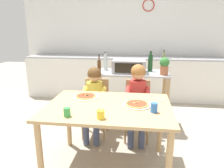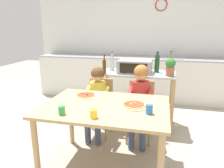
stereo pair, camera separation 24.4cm
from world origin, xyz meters
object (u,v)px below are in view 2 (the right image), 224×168
object	(u,v)px
bottle_clear_vinegar	(104,66)
child_in_yellow_shirt	(97,94)
toaster_oven	(135,66)
potted_herb_plant	(170,66)
kitchen_island_cart	(137,90)
drinking_cup_blue	(149,109)
pizza_plate_cream	(134,105)
drinking_cup_yellow	(94,114)
child_in_red_shirt	(140,95)
drinking_cup_green	(62,110)
pizza_plate_white	(86,96)
dining_table	(105,114)
bottle_tall_green_wine	(170,64)
bottle_dark_olive_oil	(157,63)
dining_chair_right	(140,106)
bottle_slim_sauce	(112,63)
serving_spoon	(157,102)
dining_chair_left	(100,103)

from	to	relation	value
bottle_clear_vinegar	child_in_yellow_shirt	bearing A→B (deg)	-91.50
toaster_oven	potted_herb_plant	xyz separation A→B (m)	(0.52, -0.12, 0.04)
kitchen_island_cart	drinking_cup_blue	distance (m)	1.38
pizza_plate_cream	drinking_cup_yellow	size ratio (longest dim) A/B	3.66
child_in_red_shirt	drinking_cup_green	bearing A→B (deg)	-122.78
drinking_cup_yellow	child_in_red_shirt	bearing A→B (deg)	72.22
child_in_yellow_shirt	drinking_cup_blue	size ratio (longest dim) A/B	10.79
toaster_oven	pizza_plate_white	bearing A→B (deg)	-114.53
dining_table	child_in_yellow_shirt	world-z (taller)	child_in_yellow_shirt
drinking_cup_yellow	drinking_cup_green	xyz separation A→B (m)	(-0.31, 0.01, 0.00)
bottle_tall_green_wine	drinking_cup_yellow	world-z (taller)	bottle_tall_green_wine
bottle_dark_olive_oil	dining_chair_right	bearing A→B (deg)	-108.33
drinking_cup_green	kitchen_island_cart	bearing A→B (deg)	71.45
child_in_red_shirt	drinking_cup_blue	distance (m)	0.79
potted_herb_plant	drinking_cup_yellow	distance (m)	1.58
bottle_slim_sauce	child_in_red_shirt	world-z (taller)	bottle_slim_sauce
child_in_red_shirt	dining_table	bearing A→B (deg)	-114.92
kitchen_island_cart	drinking_cup_blue	bearing A→B (deg)	-78.40
pizza_plate_cream	pizza_plate_white	bearing A→B (deg)	162.69
pizza_plate_white	drinking_cup_yellow	size ratio (longest dim) A/B	3.59
toaster_oven	pizza_plate_cream	size ratio (longest dim) A/B	1.71
bottle_clear_vinegar	drinking_cup_yellow	bearing A→B (deg)	-78.65
dining_chair_right	drinking_cup_yellow	distance (m)	1.18
pizza_plate_cream	serving_spoon	world-z (taller)	pizza_plate_cream
dining_chair_left	serving_spoon	bearing A→B (deg)	-33.81
child_in_yellow_shirt	drinking_cup_yellow	size ratio (longest dim) A/B	12.43
potted_herb_plant	serving_spoon	bearing A→B (deg)	-99.30
kitchen_island_cart	potted_herb_plant	size ratio (longest dim) A/B	4.51
bottle_tall_green_wine	child_in_red_shirt	bearing A→B (deg)	-121.08
drinking_cup_green	dining_chair_right	bearing A→B (deg)	60.13
dining_table	dining_chair_right	bearing A→B (deg)	68.58
dining_chair_right	pizza_plate_white	size ratio (longest dim) A/B	2.82
child_in_red_shirt	dining_chair_right	bearing A→B (deg)	90.00
kitchen_island_cart	pizza_plate_cream	bearing A→B (deg)	-84.69
bottle_clear_vinegar	child_in_red_shirt	world-z (taller)	bottle_clear_vinegar
kitchen_island_cart	bottle_clear_vinegar	distance (m)	0.65
toaster_oven	child_in_red_shirt	size ratio (longest dim) A/B	0.48
bottle_slim_sauce	bottle_clear_vinegar	xyz separation A→B (m)	(-0.05, -0.29, -0.01)
toaster_oven	child_in_yellow_shirt	bearing A→B (deg)	-128.91
pizza_plate_white	toaster_oven	bearing A→B (deg)	65.47
toaster_oven	bottle_tall_green_wine	xyz separation A→B (m)	(0.52, 0.08, 0.04)
dining_chair_left	potted_herb_plant	bearing A→B (deg)	17.70
drinking_cup_blue	kitchen_island_cart	bearing A→B (deg)	101.60
bottle_slim_sauce	child_in_yellow_shirt	size ratio (longest dim) A/B	0.30
dining_table	serving_spoon	bearing A→B (deg)	21.56
toaster_oven	drinking_cup_blue	distance (m)	1.36
serving_spoon	dining_chair_left	bearing A→B (deg)	146.19
child_in_red_shirt	bottle_tall_green_wine	bearing A→B (deg)	58.92
bottle_dark_olive_oil	child_in_red_shirt	bearing A→B (deg)	-105.24
potted_herb_plant	drinking_cup_yellow	size ratio (longest dim) A/B	3.21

